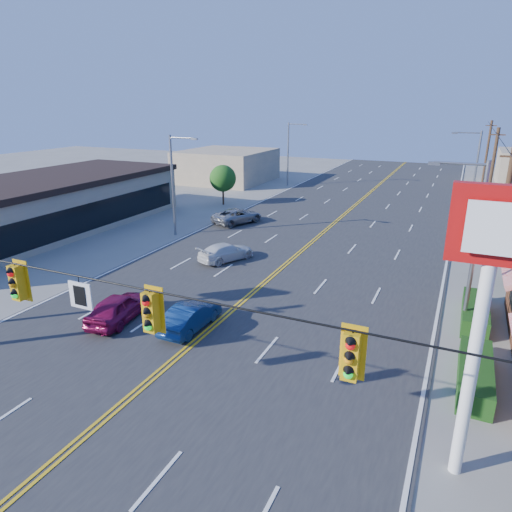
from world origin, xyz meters
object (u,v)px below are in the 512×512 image
at_px(car_white, 226,253).
at_px(car_silver, 237,217).
at_px(kfc_pylon, 487,281).
at_px(car_magenta, 119,308).
at_px(signal_span, 48,306).
at_px(car_blue, 191,317).

distance_m(car_white, car_silver, 10.19).
height_order(kfc_pylon, car_magenta, kfc_pylon).
xyz_separation_m(car_magenta, car_silver, (-3.37, 19.70, -0.03)).
distance_m(car_magenta, car_silver, 19.98).
bearing_deg(car_silver, kfc_pylon, 151.99).
distance_m(signal_span, kfc_pylon, 11.87).
height_order(car_magenta, car_blue, car_magenta).
bearing_deg(kfc_pylon, signal_span, -160.22).
distance_m(signal_span, car_blue, 9.38).
relative_size(signal_span, kfc_pylon, 2.86).
bearing_deg(car_magenta, car_white, -100.15).
height_order(signal_span, car_magenta, signal_span).
xyz_separation_m(car_magenta, car_blue, (3.71, 0.73, -0.06)).
relative_size(signal_span, car_blue, 6.36).
relative_size(signal_span, car_silver, 5.11).
distance_m(signal_span, car_magenta, 9.76).
relative_size(car_blue, car_white, 0.93).
bearing_deg(car_white, car_magenta, 111.68).
height_order(signal_span, car_silver, signal_span).
xyz_separation_m(signal_span, car_magenta, (-4.46, 7.60, -4.20)).
relative_size(kfc_pylon, car_magenta, 2.10).
bearing_deg(car_magenta, car_silver, -87.56).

